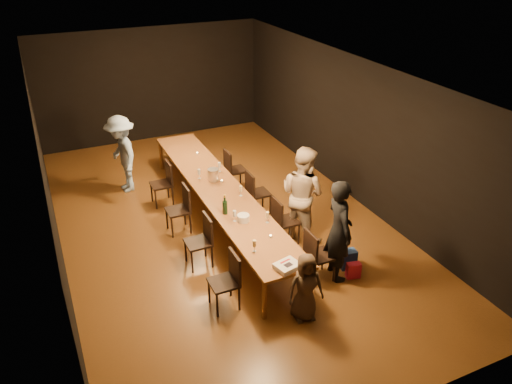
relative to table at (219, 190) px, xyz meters
name	(u,v)px	position (x,y,z in m)	size (l,w,h in m)	color
ground	(220,221)	(0.00, 0.00, -0.70)	(10.00, 10.00, 0.00)	#4E2E13
room_shell	(216,123)	(0.00, 0.00, 1.38)	(6.04, 10.04, 3.02)	black
table	(219,190)	(0.00, 0.00, 0.00)	(0.90, 6.00, 0.75)	brown
chair_right_0	(320,255)	(0.85, -2.40, -0.24)	(0.42, 0.42, 0.93)	black
chair_right_1	(286,220)	(0.85, -1.20, -0.24)	(0.42, 0.42, 0.93)	black
chair_right_2	(259,193)	(0.85, 0.00, -0.24)	(0.42, 0.42, 0.93)	black
chair_right_3	(236,169)	(0.85, 1.20, -0.24)	(0.42, 0.42, 0.93)	black
chair_left_0	(224,282)	(-0.85, -2.40, -0.24)	(0.42, 0.42, 0.93)	black
chair_left_1	(198,242)	(-0.85, -1.20, -0.24)	(0.42, 0.42, 0.93)	black
chair_left_2	(178,210)	(-0.85, 0.00, -0.24)	(0.42, 0.42, 0.93)	black
chair_left_3	(161,184)	(-0.85, 1.20, -0.24)	(0.42, 0.42, 0.93)	black
woman_birthday	(339,230)	(1.15, -2.45, 0.19)	(0.65, 0.43, 1.79)	black
woman_tan	(303,194)	(1.20, -1.15, 0.22)	(0.89, 0.70, 1.84)	beige
man_blue	(122,154)	(-1.42, 2.16, 0.16)	(1.12, 0.64, 1.73)	#97B9E9
child	(305,287)	(0.16, -3.13, -0.14)	(0.55, 0.36, 1.12)	#443426
gift_bag_red	(353,270)	(1.39, -2.63, -0.56)	(0.24, 0.13, 0.28)	#BB1C40
gift_bag_blue	(348,259)	(1.46, -2.35, -0.53)	(0.27, 0.18, 0.34)	blue
birthday_cake	(287,266)	(0.00, -2.83, 0.09)	(0.41, 0.36, 0.08)	white
plate_stack	(243,218)	(-0.05, -1.32, 0.11)	(0.21, 0.21, 0.12)	white
champagne_bottle	(225,204)	(-0.24, -0.95, 0.24)	(0.09, 0.09, 0.37)	black
ice_bucket	(213,175)	(0.03, 0.37, 0.17)	(0.22, 0.22, 0.25)	silver
wineglass_0	(254,246)	(-0.26, -2.23, 0.15)	(0.06, 0.06, 0.21)	beige
wineglass_1	(267,217)	(0.30, -1.54, 0.15)	(0.06, 0.06, 0.21)	beige
wineglass_2	(235,216)	(-0.19, -1.26, 0.15)	(0.06, 0.06, 0.21)	silver
wineglass_3	(241,191)	(0.27, -0.46, 0.15)	(0.06, 0.06, 0.21)	beige
wineglass_4	(199,174)	(-0.21, 0.56, 0.15)	(0.06, 0.06, 0.21)	silver
wineglass_5	(219,167)	(0.28, 0.69, 0.15)	(0.06, 0.06, 0.21)	silver
tealight_near	(270,236)	(0.15, -1.97, 0.06)	(0.05, 0.05, 0.03)	#B2B7B2
tealight_mid	(222,181)	(0.15, 0.24, 0.06)	(0.05, 0.05, 0.03)	#B2B7B2
tealight_far	(197,153)	(0.15, 1.75, 0.06)	(0.05, 0.05, 0.03)	#B2B7B2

